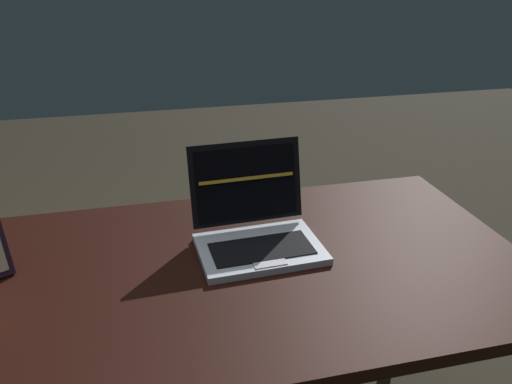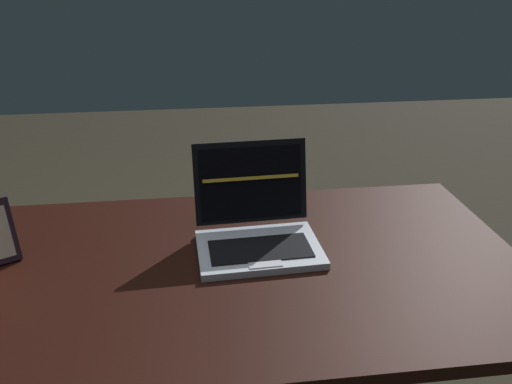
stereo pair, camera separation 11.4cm
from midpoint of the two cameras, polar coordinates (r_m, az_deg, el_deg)
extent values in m
cube|color=black|center=(1.17, 0.27, -8.66)|extent=(1.33, 0.73, 0.03)
cylinder|color=black|center=(1.70, -22.87, -14.00)|extent=(0.05, 0.05, 0.71)
cylinder|color=black|center=(1.79, 19.05, -11.17)|extent=(0.05, 0.05, 0.71)
cube|color=silver|center=(1.20, 3.10, -6.48)|extent=(0.29, 0.21, 0.02)
cube|color=black|center=(1.18, 3.27, -6.43)|extent=(0.24, 0.12, 0.00)
cube|color=silver|center=(1.13, 3.97, -8.07)|extent=(0.08, 0.04, 0.00)
cube|color=black|center=(1.24, 2.03, 1.09)|extent=(0.28, 0.07, 0.20)
cube|color=black|center=(1.24, 2.08, 0.94)|extent=(0.25, 0.05, 0.17)
cube|color=yellow|center=(1.23, 2.10, 1.49)|extent=(0.24, 0.01, 0.01)
camera|label=1|loc=(0.06, -87.14, 1.32)|focal=35.79mm
camera|label=2|loc=(0.06, 92.86, -1.32)|focal=35.79mm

